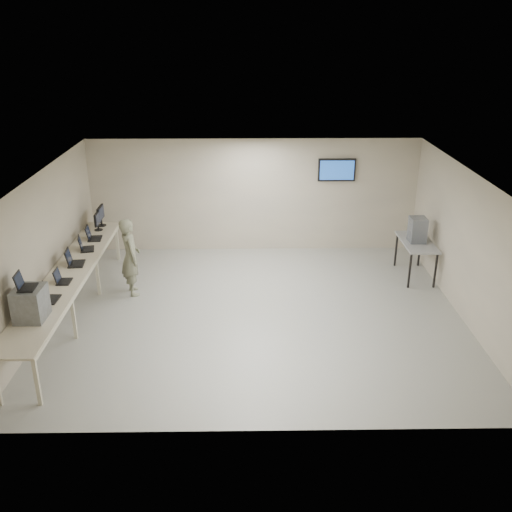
{
  "coord_description": "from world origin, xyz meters",
  "views": [
    {
      "loc": [
        -0.16,
        -10.0,
        5.34
      ],
      "look_at": [
        0.0,
        0.2,
        1.15
      ],
      "focal_mm": 40.0,
      "sensor_mm": 36.0,
      "label": 1
    }
  ],
  "objects_px": {
    "side_table": "(417,244)",
    "workbench": "(69,277)",
    "soldier": "(131,257)",
    "equipment_box": "(30,304)"
  },
  "relations": [
    {
      "from": "soldier",
      "to": "workbench",
      "type": "bearing_deg",
      "value": 114.02
    },
    {
      "from": "side_table",
      "to": "workbench",
      "type": "bearing_deg",
      "value": -166.35
    },
    {
      "from": "soldier",
      "to": "side_table",
      "type": "distance_m",
      "value": 6.25
    },
    {
      "from": "workbench",
      "to": "side_table",
      "type": "xyz_separation_m",
      "value": [
        7.19,
        1.75,
        -0.06
      ]
    },
    {
      "from": "workbench",
      "to": "equipment_box",
      "type": "bearing_deg",
      "value": -92.0
    },
    {
      "from": "equipment_box",
      "to": "soldier",
      "type": "xyz_separation_m",
      "value": [
        1.05,
        2.78,
        -0.34
      ]
    },
    {
      "from": "workbench",
      "to": "side_table",
      "type": "bearing_deg",
      "value": 13.65
    },
    {
      "from": "equipment_box",
      "to": "soldier",
      "type": "distance_m",
      "value": 2.99
    },
    {
      "from": "workbench",
      "to": "equipment_box",
      "type": "height_order",
      "value": "equipment_box"
    },
    {
      "from": "equipment_box",
      "to": "side_table",
      "type": "height_order",
      "value": "equipment_box"
    }
  ]
}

